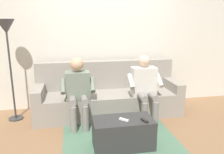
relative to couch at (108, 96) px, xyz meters
The scene contains 10 objects.
ground_plane 0.81m from the couch, 90.00° to the left, with size 8.00×8.00×0.00m, color #846042.
back_wall 1.03m from the couch, 90.00° to the right, with size 5.66×0.06×2.42m, color beige.
couch is the anchor object (origin of this frame).
coffee_table 1.18m from the couch, 90.00° to the left, with size 0.79×0.42×0.39m.
person_left_seated 0.74m from the couch, 144.09° to the left, with size 0.56×0.51×1.11m.
person_right_seated 0.74m from the couch, 35.05° to the left, with size 0.53×0.50×1.10m.
remote_white 1.21m from the couch, 89.94° to the left, with size 0.13×0.04×0.02m, color white.
remote_black 1.31m from the couch, 101.17° to the left, with size 0.12×0.04×0.02m, color black.
floor_rug 1.07m from the couch, 90.00° to the left, with size 1.60×1.79×0.01m, color #4C7056.
floor_lamp 1.97m from the couch, ahead, with size 0.28×0.28×1.68m.
Camera 1 is at (0.64, 3.64, 1.63)m, focal length 35.56 mm.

